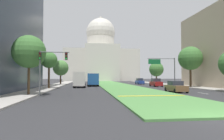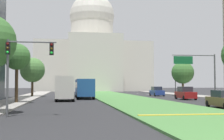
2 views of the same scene
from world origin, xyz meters
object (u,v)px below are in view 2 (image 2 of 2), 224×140
at_px(traffic_light_near_left, 21,60).
at_px(city_bus, 84,87).
at_px(sedan_midblock, 185,94).
at_px(sedan_distant, 157,92).
at_px(box_truck_delivery, 65,88).
at_px(overhead_guide_sign, 199,67).
at_px(traffic_light_far_right, 175,78).
at_px(capitol_building, 92,55).
at_px(street_tree_left_far, 32,70).
at_px(street_tree_left_mid, 17,57).
at_px(street_tree_right_far, 183,73).

distance_m(traffic_light_near_left, city_bus, 27.53).
bearing_deg(sedan_midblock, sedan_distant, 90.76).
bearing_deg(box_truck_delivery, sedan_distant, 41.35).
bearing_deg(overhead_guide_sign, traffic_light_far_right, 81.90).
distance_m(capitol_building, street_tree_left_far, 52.75).
xyz_separation_m(traffic_light_near_left, sedan_midblock, (19.87, 20.82, -2.94)).
distance_m(capitol_building, overhead_guide_sign, 64.44).
bearing_deg(street_tree_left_mid, box_truck_delivery, 41.75).
distance_m(capitol_building, traffic_light_far_right, 49.89).
bearing_deg(street_tree_left_mid, traffic_light_far_right, 38.52).
distance_m(traffic_light_far_right, overhead_guide_sign, 15.89).
bearing_deg(sedan_midblock, city_bus, 156.89).
xyz_separation_m(street_tree_right_far, sedan_distant, (-5.24, -0.34, -3.59)).
bearing_deg(overhead_guide_sign, city_bus, 156.88).
relative_size(traffic_light_far_right, street_tree_right_far, 0.79).
distance_m(overhead_guide_sign, street_tree_right_far, 15.02).
xyz_separation_m(overhead_guide_sign, box_truck_delivery, (-18.81, -0.56, -3.01)).
relative_size(overhead_guide_sign, box_truck_delivery, 1.02).
relative_size(traffic_light_near_left, sedan_midblock, 1.26).
height_order(street_tree_right_far, box_truck_delivery, street_tree_right_far).
bearing_deg(traffic_light_far_right, capitol_building, 104.55).
xyz_separation_m(traffic_light_near_left, overhead_guide_sign, (21.60, 20.08, 0.89)).
height_order(sedan_distant, city_bus, city_bus).
height_order(traffic_light_near_left, sedan_midblock, traffic_light_near_left).
relative_size(traffic_light_far_right, street_tree_left_far, 0.77).
xyz_separation_m(street_tree_right_far, city_bus, (-19.20, -7.87, -2.64)).
xyz_separation_m(street_tree_left_far, city_bus, (8.57, -6.22, -2.86)).
xyz_separation_m(box_truck_delivery, city_bus, (2.93, 7.33, 0.09)).
bearing_deg(street_tree_left_far, overhead_guide_sign, -28.00).
bearing_deg(sedan_distant, box_truck_delivery, -138.65).
xyz_separation_m(street_tree_left_far, street_tree_right_far, (27.77, 1.65, -0.22)).
xyz_separation_m(street_tree_left_mid, sedan_distant, (22.26, 19.66, -4.44)).
height_order(capitol_building, overhead_guide_sign, capitol_building).
bearing_deg(traffic_light_near_left, city_bus, 77.96).
relative_size(overhead_guide_sign, street_tree_left_far, 0.96).
bearing_deg(street_tree_right_far, capitol_building, 105.46).
height_order(traffic_light_near_left, overhead_guide_sign, overhead_guide_sign).
bearing_deg(sedan_midblock, street_tree_right_far, 70.01).
relative_size(box_truck_delivery, city_bus, 0.58).
distance_m(sedan_distant, city_bus, 15.89).
distance_m(capitol_building, traffic_light_near_left, 84.49).
relative_size(street_tree_right_far, sedan_distant, 1.57).
bearing_deg(box_truck_delivery, sedan_midblock, 4.35).
distance_m(street_tree_left_far, city_bus, 10.97).
bearing_deg(capitol_building, traffic_light_far_right, -75.45).
bearing_deg(capitol_building, street_tree_left_far, -105.94).
bearing_deg(traffic_light_far_right, street_tree_right_far, -43.28).
bearing_deg(street_tree_left_mid, overhead_guide_sign, 12.48).
bearing_deg(street_tree_right_far, sedan_midblock, -109.99).
distance_m(street_tree_left_far, street_tree_right_far, 27.82).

